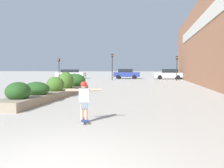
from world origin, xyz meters
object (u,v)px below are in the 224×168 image
at_px(car_center_right, 126,74).
at_px(traffic_light_far_left, 59,65).
at_px(car_rightmost, 169,74).
at_px(traffic_light_left, 112,62).
at_px(skateboard, 84,120).
at_px(traffic_light_right, 177,64).
at_px(skateboarder, 84,96).
at_px(car_center_left, 71,74).
at_px(car_leftmost, 214,74).

bearing_deg(car_center_right, traffic_light_far_left, -63.70).
bearing_deg(car_rightmost, traffic_light_left, 119.22).
bearing_deg(skateboard, traffic_light_left, 76.46).
bearing_deg(traffic_light_left, traffic_light_right, 0.09).
distance_m(skateboarder, car_center_right, 33.21).
xyz_separation_m(traffic_light_left, traffic_light_right, (8.92, 0.01, -0.23)).
bearing_deg(skateboarder, skateboard, 159.00).
distance_m(skateboarder, traffic_light_left, 28.04).
bearing_deg(car_center_right, traffic_light_right, 54.15).
xyz_separation_m(car_center_left, traffic_light_far_left, (-0.49, -3.92, 1.37)).
relative_size(skateboard, car_center_right, 0.17).
height_order(skateboarder, traffic_light_left, traffic_light_left).
distance_m(car_leftmost, traffic_light_left, 16.96).
bearing_deg(skateboarder, car_leftmost, 50.26).
xyz_separation_m(car_center_right, traffic_light_left, (-1.48, -5.39, 1.69)).
relative_size(car_center_left, car_rightmost, 1.08).
xyz_separation_m(traffic_light_right, traffic_light_far_left, (-17.08, 0.62, -0.11)).
height_order(car_rightmost, traffic_light_far_left, traffic_light_far_left).
height_order(skateboarder, car_rightmost, car_rightmost).
xyz_separation_m(skateboard, traffic_light_left, (-3.63, 27.75, 2.44)).
bearing_deg(car_center_right, skateboard, 3.72).
relative_size(traffic_light_left, traffic_light_right, 1.11).
relative_size(car_rightmost, traffic_light_far_left, 1.37).
distance_m(skateboard, traffic_light_left, 28.09).
xyz_separation_m(skateboarder, traffic_light_far_left, (-11.80, 28.38, 1.38)).
distance_m(skateboarder, car_center_left, 34.22).
height_order(car_rightmost, traffic_light_left, traffic_light_left).
relative_size(traffic_light_right, traffic_light_far_left, 1.06).
bearing_deg(traffic_light_far_left, car_leftmost, 14.95).
distance_m(car_leftmost, car_center_left, 23.18).
xyz_separation_m(skateboard, traffic_light_far_left, (-11.80, 28.38, 2.11)).
relative_size(skateboard, car_center_left, 0.15).
height_order(car_leftmost, traffic_light_far_left, traffic_light_far_left).
relative_size(car_center_right, traffic_light_right, 1.24).
bearing_deg(car_center_right, skateboarder, 3.72).
relative_size(skateboard, traffic_light_right, 0.21).
height_order(skateboarder, car_center_right, car_center_right).
xyz_separation_m(car_center_right, traffic_light_right, (7.44, -5.38, 1.46)).
distance_m(car_leftmost, traffic_light_far_left, 24.42).
height_order(skateboard, car_rightmost, car_rightmost).
bearing_deg(car_leftmost, traffic_light_far_left, -75.05).
relative_size(skateboard, traffic_light_far_left, 0.22).
xyz_separation_m(skateboard, car_center_left, (-11.31, 32.29, 0.74)).
bearing_deg(car_rightmost, skateboard, 172.03).
bearing_deg(traffic_light_left, car_center_right, 74.68).
bearing_deg(traffic_light_right, skateboarder, -100.78).
xyz_separation_m(car_rightmost, traffic_light_left, (-8.16, -4.56, 1.69)).
xyz_separation_m(car_center_left, car_rightmost, (15.83, 0.02, 0.01)).
xyz_separation_m(car_center_left, traffic_light_right, (16.59, -4.53, 1.48)).
bearing_deg(traffic_light_right, traffic_light_left, -179.91).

